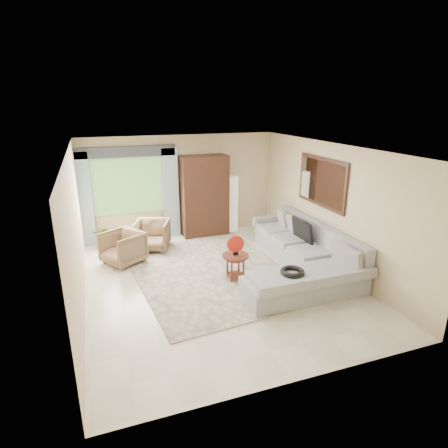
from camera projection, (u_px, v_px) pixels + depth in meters
name	position (u px, v px, depth m)	size (l,w,h in m)	color
ground	(218.00, 281.00, 7.43)	(6.00, 6.00, 0.00)	silver
area_rug	(211.00, 272.00, 7.79)	(3.00, 4.00, 0.02)	#BEB796
sectional_sofa	(302.00, 259.00, 7.75)	(2.30, 3.46, 0.90)	#9C9EA4
tv_screen	(302.00, 230.00, 8.15)	(0.06, 0.74, 0.48)	black
garden_hose	(292.00, 272.00, 6.57)	(0.43, 0.43, 0.09)	black
coffee_table	(235.00, 267.00, 7.40)	(0.53, 0.53, 0.53)	#4E2014
red_disc	(236.00, 244.00, 7.25)	(0.34, 0.34, 0.03)	red
armchair_left	(123.00, 248.00, 8.13)	(0.77, 0.79, 0.72)	olive
armchair_right	(152.00, 235.00, 8.91)	(0.76, 0.79, 0.71)	#806146
potted_plant	(104.00, 237.00, 9.09)	(0.47, 0.41, 0.53)	#999999
armoire	(204.00, 196.00, 9.72)	(1.20, 0.55, 2.10)	black
floor_lamp	(232.00, 204.00, 10.12)	(0.24, 0.24, 1.50)	silver
window	(128.00, 186.00, 9.23)	(1.80, 0.04, 1.40)	#669E59
curtain_left	(84.00, 200.00, 8.89)	(0.40, 0.08, 2.30)	#9EB7CC
curtain_right	(171.00, 193.00, 9.56)	(0.40, 0.08, 2.30)	#9EB7CC
valance	(125.00, 152.00, 8.90)	(2.40, 0.12, 0.26)	#1E232D
wall_mirror	(322.00, 182.00, 7.98)	(0.05, 1.70, 1.05)	black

